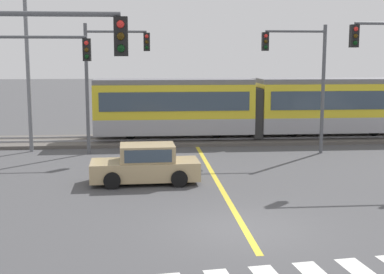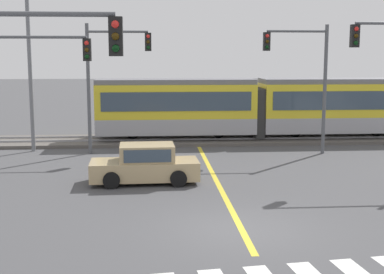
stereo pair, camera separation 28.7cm
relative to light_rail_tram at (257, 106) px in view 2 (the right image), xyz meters
name	(u,v)px [view 2 (the right image)]	position (x,y,z in m)	size (l,w,h in m)	color
ground_plane	(242,229)	(-3.58, -15.92, -2.05)	(200.00, 200.00, 0.00)	#474749
track_bed	(196,140)	(-3.58, 0.01, -1.96)	(120.00, 4.00, 0.18)	#56514C
rail_near	(197,139)	(-3.58, -0.71, -1.82)	(120.00, 0.08, 0.10)	#939399
rail_far	(195,135)	(-3.58, 0.73, -1.82)	(120.00, 0.08, 0.10)	#939399
light_rail_tram	(257,106)	(0.00, 0.00, 0.00)	(18.50, 2.64, 3.43)	#9E9EA3
lane_centre_line	(217,181)	(-3.58, -10.01, -2.05)	(0.20, 16.02, 0.01)	gold
sedan_crossing	(145,165)	(-6.40, -9.99, -1.35)	(4.26, 2.03, 1.52)	tan
traffic_light_mid_left	(24,78)	(-11.24, -8.48, 2.00)	(4.25, 0.38, 6.02)	#515459
traffic_light_far_right	(305,69)	(1.51, -4.34, 2.20)	(3.25, 0.38, 6.44)	#515459
traffic_light_near_left	(17,89)	(-9.21, -17.91, 2.14)	(3.75, 0.38, 6.44)	#515459
traffic_light_far_left	(109,69)	(-8.24, -3.48, 2.21)	(3.25, 0.38, 6.50)	#515459
street_lamp_west	(32,43)	(-12.13, -2.59, 3.52)	(2.04, 0.28, 9.99)	slate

